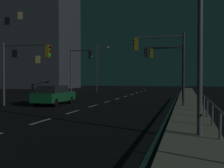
% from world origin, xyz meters
% --- Properties ---
extents(ground_plane, '(112.00, 112.00, 0.00)m').
position_xyz_m(ground_plane, '(0.00, 17.50, 0.00)').
color(ground_plane, black).
rests_on(ground_plane, ground).
extents(sidewalk_right, '(2.00, 77.00, 0.14)m').
position_xyz_m(sidewalk_right, '(7.24, 17.50, 0.07)').
color(sidewalk_right, '#9E937F').
rests_on(sidewalk_right, ground).
extents(lane_markings_center, '(0.14, 50.00, 0.01)m').
position_xyz_m(lane_markings_center, '(0.00, 21.00, 0.01)').
color(lane_markings_center, silver).
rests_on(lane_markings_center, ground).
extents(lane_edge_line, '(0.14, 53.00, 0.01)m').
position_xyz_m(lane_edge_line, '(5.99, 22.50, 0.01)').
color(lane_edge_line, silver).
rests_on(lane_edge_line, ground).
extents(car, '(1.85, 4.41, 1.57)m').
position_xyz_m(car, '(-3.31, 16.94, 0.82)').
color(car, '#14592D').
rests_on(car, ground).
extents(traffic_light_mid_left, '(3.92, 0.74, 5.42)m').
position_xyz_m(traffic_light_mid_left, '(5.03, 24.90, 3.96)').
color(traffic_light_mid_left, '#4C4C51').
rests_on(traffic_light_mid_left, sidewalk_right).
extents(traffic_light_far_right, '(2.97, 0.64, 5.79)m').
position_xyz_m(traffic_light_far_right, '(-5.50, 27.99, 4.01)').
color(traffic_light_far_right, '#4C4C51').
rests_on(traffic_light_far_right, ground).
extents(traffic_light_overhead_east, '(3.50, 0.50, 5.34)m').
position_xyz_m(traffic_light_overhead_east, '(5.29, 25.00, 3.88)').
color(traffic_light_overhead_east, '#4C4C51').
rests_on(traffic_light_overhead_east, sidewalk_right).
extents(traffic_light_far_left, '(4.12, 0.35, 4.97)m').
position_xyz_m(traffic_light_far_left, '(-5.04, 15.43, 3.52)').
color(traffic_light_far_left, '#4C4C51').
rests_on(traffic_light_far_left, ground).
extents(traffic_light_near_left, '(3.82, 0.49, 5.36)m').
position_xyz_m(traffic_light_near_left, '(5.21, 17.47, 3.91)').
color(traffic_light_near_left, '#2D3033').
rests_on(traffic_light_near_left, sidewalk_right).
extents(street_lamp_median, '(1.36, 1.31, 6.88)m').
position_xyz_m(street_lamp_median, '(7.28, 7.08, 4.29)').
color(street_lamp_median, '#4C4C51').
rests_on(street_lamp_median, sidewalk_right).
extents(street_lamp_mid_block, '(2.02, 0.99, 7.45)m').
position_xyz_m(street_lamp_mid_block, '(-6.62, 39.09, 4.48)').
color(street_lamp_mid_block, '#38383D').
rests_on(street_lamp_mid_block, ground).
extents(barrier_fence, '(0.09, 27.86, 0.98)m').
position_xyz_m(barrier_fence, '(8.09, 11.88, 0.87)').
color(barrier_fence, '#59595E').
rests_on(barrier_fence, sidewalk_right).
extents(building_distant, '(19.81, 11.52, 21.48)m').
position_xyz_m(building_distant, '(-26.89, 51.66, 10.74)').
color(building_distant, '#3D424C').
rests_on(building_distant, ground).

